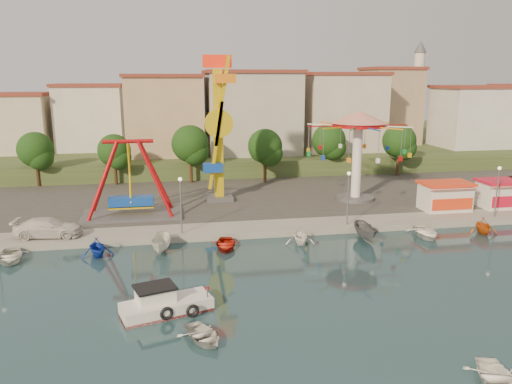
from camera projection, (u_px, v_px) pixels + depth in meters
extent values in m
plane|color=#142C38|center=(303.00, 291.00, 35.09)|extent=(200.00, 200.00, 0.00)
cube|color=#9E998E|center=(216.00, 155.00, 94.51)|extent=(200.00, 100.00, 0.60)
cube|color=#4C4944|center=(241.00, 190.00, 63.74)|extent=(90.00, 28.00, 0.01)
cube|color=#384C26|center=(214.00, 145.00, 99.04)|extent=(200.00, 60.00, 3.00)
cube|color=#59595E|center=(132.00, 215.00, 51.67)|extent=(10.00, 5.00, 0.30)
cube|color=#1446B3|center=(131.00, 201.00, 51.35)|extent=(4.50, 1.40, 1.00)
cylinder|color=#A90D10|center=(128.00, 141.00, 49.96)|extent=(5.00, 0.40, 0.40)
cube|color=#59595E|center=(219.00, 198.00, 58.53)|extent=(3.00, 3.00, 0.50)
cube|color=gold|center=(218.00, 136.00, 56.91)|extent=(1.00, 1.00, 15.00)
cube|color=red|center=(217.00, 61.00, 55.04)|extent=(3.20, 0.50, 1.40)
cylinder|color=gold|center=(219.00, 124.00, 55.80)|extent=(3.20, 0.50, 3.20)
cube|color=gold|center=(222.00, 101.00, 55.12)|extent=(1.91, 0.35, 9.93)
cube|color=orange|center=(225.00, 78.00, 54.64)|extent=(2.20, 1.20, 1.00)
cylinder|color=#59595E|center=(355.00, 198.00, 58.65)|extent=(4.40, 4.40, 0.40)
cylinder|color=white|center=(357.00, 162.00, 57.68)|extent=(1.10, 1.10, 9.00)
cylinder|color=#A90D10|center=(358.00, 125.00, 56.72)|extent=(6.00, 6.00, 0.50)
cone|color=red|center=(359.00, 117.00, 56.52)|extent=(6.40, 6.40, 1.40)
cube|color=white|center=(445.00, 197.00, 53.95)|extent=(5.00, 3.00, 2.80)
cube|color=#F13915|center=(446.00, 183.00, 53.60)|extent=(5.40, 3.40, 0.25)
cube|color=red|center=(455.00, 190.00, 52.05)|extent=(5.00, 0.77, 0.43)
cube|color=white|center=(503.00, 195.00, 55.13)|extent=(5.00, 3.00, 2.80)
cube|color=red|center=(504.00, 181.00, 54.78)|extent=(5.40, 3.40, 0.25)
cylinder|color=#59595E|center=(181.00, 207.00, 45.50)|extent=(0.14, 0.14, 5.00)
cylinder|color=#59595E|center=(348.00, 200.00, 48.23)|extent=(0.14, 0.14, 5.00)
cylinder|color=#59595E|center=(497.00, 193.00, 50.96)|extent=(0.14, 0.14, 5.00)
cylinder|color=#382314|center=(38.00, 173.00, 65.60)|extent=(0.44, 0.44, 3.60)
sphere|color=black|center=(35.00, 150.00, 64.90)|extent=(4.60, 4.60, 4.60)
cylinder|color=#382314|center=(116.00, 172.00, 66.62)|extent=(0.44, 0.44, 3.40)
sphere|color=black|center=(114.00, 150.00, 65.96)|extent=(4.35, 4.35, 4.35)
cylinder|color=#382314|center=(191.00, 168.00, 67.85)|extent=(0.44, 0.44, 3.92)
sphere|color=black|center=(190.00, 144.00, 67.09)|extent=(5.02, 5.02, 5.02)
cylinder|color=#382314|center=(265.00, 169.00, 68.20)|extent=(0.44, 0.44, 3.66)
sphere|color=black|center=(265.00, 146.00, 67.49)|extent=(4.68, 4.68, 4.68)
cylinder|color=#382314|center=(328.00, 163.00, 72.76)|extent=(0.44, 0.44, 3.80)
sphere|color=black|center=(329.00, 140.00, 72.02)|extent=(4.86, 4.86, 4.86)
cylinder|color=#382314|center=(398.00, 163.00, 72.72)|extent=(0.44, 0.44, 3.77)
sphere|color=black|center=(399.00, 141.00, 71.99)|extent=(4.83, 4.83, 4.83)
cube|color=silver|center=(88.00, 125.00, 79.12)|extent=(12.33, 9.01, 8.63)
cube|color=tan|center=(172.00, 115.00, 81.62)|extent=(11.95, 9.28, 11.23)
cube|color=beige|center=(258.00, 122.00, 81.17)|extent=(12.59, 10.50, 9.20)
cube|color=beige|center=(330.00, 119.00, 86.72)|extent=(10.75, 9.23, 9.24)
cube|color=tan|center=(407.00, 113.00, 86.97)|extent=(12.77, 10.96, 11.21)
cube|color=silver|center=(474.00, 109.00, 87.36)|extent=(8.23, 8.98, 12.36)
cylinder|color=silver|center=(417.00, 98.00, 90.57)|extent=(1.80, 1.80, 16.00)
cylinder|color=#59595E|center=(419.00, 70.00, 89.45)|extent=(2.80, 2.80, 0.30)
cone|color=#59595E|center=(421.00, 47.00, 88.56)|extent=(2.20, 2.20, 2.00)
cube|color=white|center=(167.00, 308.00, 31.73)|extent=(6.05, 3.71, 1.02)
cube|color=#A90D10|center=(167.00, 311.00, 31.78)|extent=(6.05, 3.71, 0.18)
cube|color=white|center=(155.00, 295.00, 31.53)|extent=(2.66, 2.28, 1.02)
cube|color=black|center=(155.00, 287.00, 31.40)|extent=(2.94, 2.57, 0.14)
torus|color=black|center=(167.00, 313.00, 30.60)|extent=(0.89, 0.47, 0.86)
torus|color=black|center=(193.00, 311.00, 30.93)|extent=(0.89, 0.47, 0.86)
imported|color=silver|center=(203.00, 335.00, 28.35)|extent=(3.42, 3.88, 0.67)
imported|color=white|center=(497.00, 379.00, 24.20)|extent=(3.44, 4.13, 0.74)
imported|color=silver|center=(48.00, 228.00, 44.86)|extent=(6.09, 2.90, 1.71)
imported|color=silver|center=(10.00, 256.00, 40.65)|extent=(3.54, 4.41, 0.81)
imported|color=#1434B1|center=(97.00, 247.00, 41.73)|extent=(3.36, 3.65, 1.61)
imported|color=silver|center=(162.00, 244.00, 42.65)|extent=(2.02, 4.14, 1.54)
imported|color=#B21C0E|center=(225.00, 244.00, 43.67)|extent=(3.07, 3.96, 0.75)
imported|color=white|center=(300.00, 235.00, 44.72)|extent=(3.03, 3.40, 1.63)
imported|color=#59595E|center=(366.00, 232.00, 45.79)|extent=(1.69, 4.17, 1.59)
imported|color=white|center=(426.00, 232.00, 46.89)|extent=(3.56, 4.56, 0.86)
imported|color=#D45B12|center=(483.00, 225.00, 47.82)|extent=(3.22, 3.52, 1.58)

